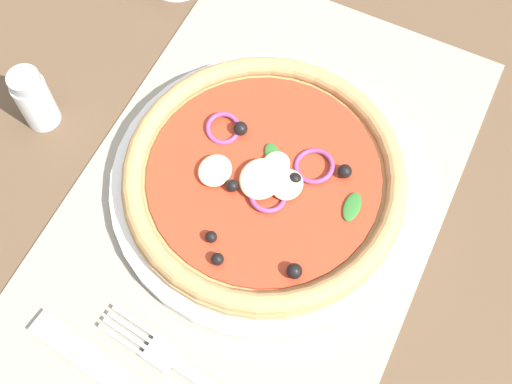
{
  "coord_description": "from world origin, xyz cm",
  "views": [
    {
      "loc": [
        -21.43,
        -10.75,
        54.16
      ],
      "look_at": [
        0.71,
        0.0,
        2.52
      ],
      "focal_mm": 46.78,
      "sensor_mm": 36.0,
      "label": 1
    }
  ],
  "objects_px": {
    "pepper_shaker": "(35,99)",
    "fork": "(186,370)",
    "plate": "(266,185)",
    "pizza": "(266,177)"
  },
  "relations": [
    {
      "from": "plate",
      "to": "pepper_shaker",
      "type": "height_order",
      "value": "pepper_shaker"
    },
    {
      "from": "plate",
      "to": "pizza",
      "type": "relative_size",
      "value": 1.1
    },
    {
      "from": "plate",
      "to": "pepper_shaker",
      "type": "relative_size",
      "value": 4.08
    },
    {
      "from": "pizza",
      "to": "pepper_shaker",
      "type": "xyz_separation_m",
      "value": [
        -0.02,
        0.22,
        0.01
      ]
    },
    {
      "from": "plate",
      "to": "fork",
      "type": "height_order",
      "value": "plate"
    },
    {
      "from": "fork",
      "to": "pepper_shaker",
      "type": "xyz_separation_m",
      "value": [
        0.15,
        0.23,
        0.03
      ]
    },
    {
      "from": "pepper_shaker",
      "to": "fork",
      "type": "bearing_deg",
      "value": -122.6
    },
    {
      "from": "plate",
      "to": "fork",
      "type": "distance_m",
      "value": 0.17
    },
    {
      "from": "fork",
      "to": "pepper_shaker",
      "type": "relative_size",
      "value": 2.69
    },
    {
      "from": "pizza",
      "to": "pepper_shaker",
      "type": "bearing_deg",
      "value": 95.87
    }
  ]
}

